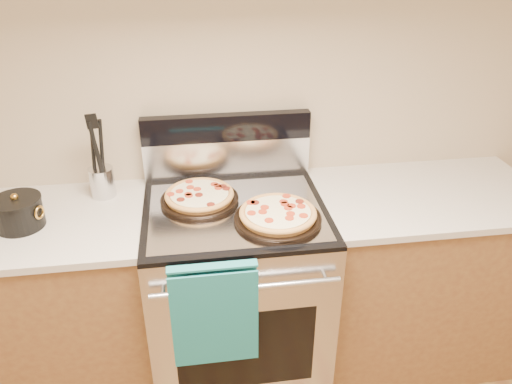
{
  "coord_description": "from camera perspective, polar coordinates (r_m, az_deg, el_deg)",
  "views": [
    {
      "loc": [
        -0.17,
        -0.14,
        1.97
      ],
      "look_at": [
        0.07,
        1.55,
        1.04
      ],
      "focal_mm": 35.0,
      "sensor_mm": 36.0,
      "label": 1
    }
  ],
  "objects": [
    {
      "name": "saucepan",
      "position": [
        2.16,
        -25.49,
        -2.26
      ],
      "size": [
        0.24,
        0.24,
        0.11
      ],
      "primitive_type": "cylinder",
      "rotation": [
        0.0,
        0.0,
        -0.39
      ],
      "color": "black",
      "rests_on": "countertop_left"
    },
    {
      "name": "cooktop",
      "position": [
        2.09,
        -2.43,
        -2.09
      ],
      "size": [
        0.76,
        0.68,
        0.02
      ],
      "primitive_type": "cube",
      "color": "black",
      "rests_on": "range_body"
    },
    {
      "name": "pepperoni_pizza_front",
      "position": [
        1.98,
        2.52,
        -2.68
      ],
      "size": [
        0.38,
        0.38,
        0.05
      ],
      "primitive_type": null,
      "rotation": [
        0.0,
        0.0,
        -0.1
      ],
      "color": "#B48037",
      "rests_on": "foil_sheet"
    },
    {
      "name": "dish_towel",
      "position": [
        1.9,
        -4.76,
        -13.56
      ],
      "size": [
        0.32,
        0.05,
        0.42
      ],
      "primitive_type": null,
      "color": "#1A867C",
      "rests_on": "oven_handle"
    },
    {
      "name": "backsplash_upper",
      "position": [
        2.26,
        -3.41,
        7.38
      ],
      "size": [
        0.76,
        0.06,
        0.12
      ],
      "primitive_type": "cube",
      "color": "black",
      "rests_on": "backsplash_lower"
    },
    {
      "name": "utensil_crock",
      "position": [
        2.27,
        -17.15,
        1.1
      ],
      "size": [
        0.13,
        0.13,
        0.13
      ],
      "primitive_type": "cylinder",
      "rotation": [
        0.0,
        0.0,
        0.31
      ],
      "color": "silver",
      "rests_on": "countertop_left"
    },
    {
      "name": "foil_sheet",
      "position": [
        2.05,
        -2.35,
        -2.2
      ],
      "size": [
        0.7,
        0.55,
        0.01
      ],
      "primitive_type": "cube",
      "color": "gray",
      "rests_on": "cooktop"
    },
    {
      "name": "wall_back",
      "position": [
        2.23,
        -3.64,
        12.3
      ],
      "size": [
        4.0,
        0.0,
        4.0
      ],
      "primitive_type": "plane",
      "rotation": [
        1.57,
        0.0,
        0.0
      ],
      "color": "tan",
      "rests_on": "ground"
    },
    {
      "name": "countertop_right",
      "position": [
        2.36,
        19.26,
        -0.36
      ],
      "size": [
        1.02,
        0.64,
        0.03
      ],
      "primitive_type": "cube",
      "color": "#BBB3A8",
      "rests_on": "cabinet_right"
    },
    {
      "name": "oven_handle",
      "position": [
        1.84,
        -1.09,
        -10.94
      ],
      "size": [
        0.7,
        0.03,
        0.03
      ],
      "primitive_type": "cylinder",
      "rotation": [
        0.0,
        1.57,
        0.0
      ],
      "color": "silver",
      "rests_on": "range_body"
    },
    {
      "name": "countertop_left",
      "position": [
        2.23,
        -25.67,
        -3.48
      ],
      "size": [
        1.02,
        0.64,
        0.03
      ],
      "primitive_type": "cube",
      "color": "#BBB3A8",
      "rests_on": "cabinet_left"
    },
    {
      "name": "pepperoni_pizza_back",
      "position": [
        2.12,
        -6.47,
        -0.53
      ],
      "size": [
        0.42,
        0.42,
        0.04
      ],
      "primitive_type": null,
      "rotation": [
        0.0,
        0.0,
        0.37
      ],
      "color": "#B48037",
      "rests_on": "foil_sheet"
    },
    {
      "name": "backsplash_lower",
      "position": [
        2.31,
        -3.3,
        3.92
      ],
      "size": [
        0.76,
        0.06,
        0.18
      ],
      "primitive_type": "cube",
      "color": "silver",
      "rests_on": "cooktop"
    },
    {
      "name": "oven_window",
      "position": [
        2.11,
        -1.15,
        -17.62
      ],
      "size": [
        0.56,
        0.01,
        0.4
      ],
      "primitive_type": "cube",
      "color": "black",
      "rests_on": "range_body"
    },
    {
      "name": "range_body",
      "position": [
        2.35,
        -2.2,
        -11.78
      ],
      "size": [
        0.76,
        0.68,
        0.9
      ],
      "primitive_type": "cube",
      "color": "#B7B7BC",
      "rests_on": "ground"
    },
    {
      "name": "cabinet_left",
      "position": [
        2.48,
        -23.45,
        -12.47
      ],
      "size": [
        1.0,
        0.62,
        0.88
      ],
      "primitive_type": "cube",
      "color": "brown",
      "rests_on": "ground"
    },
    {
      "name": "cabinet_right",
      "position": [
        2.6,
        17.66,
        -9.19
      ],
      "size": [
        1.0,
        0.62,
        0.88
      ],
      "primitive_type": "cube",
      "color": "brown",
      "rests_on": "ground"
    }
  ]
}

